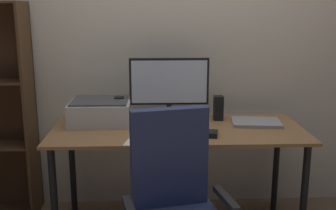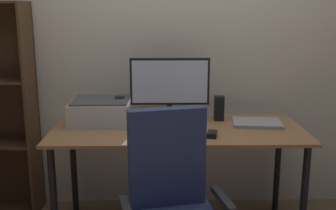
# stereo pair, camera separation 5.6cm
# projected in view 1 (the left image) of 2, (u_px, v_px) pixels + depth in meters

# --- Properties ---
(back_wall) EXTENTS (6.40, 0.10, 2.60)m
(back_wall) POSITION_uv_depth(u_px,v_px,m) (174.00, 36.00, 3.02)
(back_wall) COLOR beige
(back_wall) RESTS_ON ground
(desk) EXTENTS (1.63, 0.69, 0.74)m
(desk) POSITION_uv_depth(u_px,v_px,m) (178.00, 140.00, 2.66)
(desk) COLOR olive
(desk) RESTS_ON ground
(monitor) EXTENTS (0.54, 0.20, 0.43)m
(monitor) POSITION_uv_depth(u_px,v_px,m) (169.00, 85.00, 2.78)
(monitor) COLOR black
(monitor) RESTS_ON desk
(keyboard) EXTENTS (0.29, 0.12, 0.02)m
(keyboard) POSITION_uv_depth(u_px,v_px,m) (173.00, 135.00, 2.47)
(keyboard) COLOR #B7BABC
(keyboard) RESTS_ON desk
(mouse) EXTENTS (0.08, 0.11, 0.03)m
(mouse) POSITION_uv_depth(u_px,v_px,m) (213.00, 134.00, 2.47)
(mouse) COLOR black
(mouse) RESTS_ON desk
(coffee_mug) EXTENTS (0.09, 0.08, 0.10)m
(coffee_mug) POSITION_uv_depth(u_px,v_px,m) (191.00, 119.00, 2.68)
(coffee_mug) COLOR white
(coffee_mug) RESTS_ON desk
(laptop) EXTENTS (0.34, 0.26, 0.02)m
(laptop) POSITION_uv_depth(u_px,v_px,m) (256.00, 122.00, 2.74)
(laptop) COLOR #99999E
(laptop) RESTS_ON desk
(speaker_left) EXTENTS (0.06, 0.07, 0.17)m
(speaker_left) POSITION_uv_depth(u_px,v_px,m) (120.00, 109.00, 2.80)
(speaker_left) COLOR black
(speaker_left) RESTS_ON desk
(speaker_right) EXTENTS (0.06, 0.07, 0.17)m
(speaker_right) POSITION_uv_depth(u_px,v_px,m) (218.00, 108.00, 2.83)
(speaker_right) COLOR black
(speaker_right) RESTS_ON desk
(printer) EXTENTS (0.40, 0.34, 0.16)m
(printer) POSITION_uv_depth(u_px,v_px,m) (100.00, 112.00, 2.75)
(printer) COLOR silver
(printer) RESTS_ON desk
(paper_sheet) EXTENTS (0.27, 0.33, 0.00)m
(paper_sheet) POSITION_uv_depth(u_px,v_px,m) (146.00, 138.00, 2.43)
(paper_sheet) COLOR white
(paper_sheet) RESTS_ON desk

